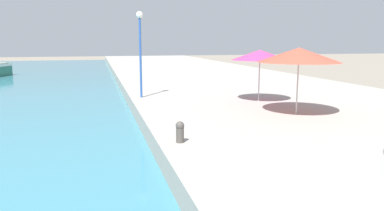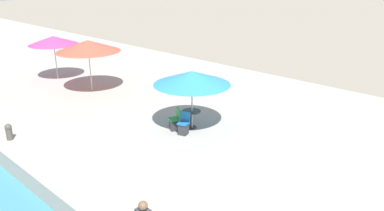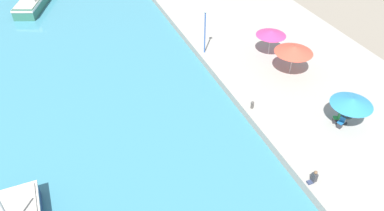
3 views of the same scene
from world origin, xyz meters
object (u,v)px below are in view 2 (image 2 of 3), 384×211
at_px(cafe_umbrella_white, 88,46).
at_px(cafe_chair_right, 175,122).
at_px(cafe_chair_left, 184,127).
at_px(cafe_umbrella_striped, 53,40).
at_px(cafe_table, 191,116).
at_px(mooring_bollard, 9,131).
at_px(cafe_umbrella_pink, 192,78).

relative_size(cafe_umbrella_white, cafe_chair_right, 3.73).
bearing_deg(cafe_chair_left, cafe_umbrella_white, -23.67).
xyz_separation_m(cafe_umbrella_striped, cafe_chair_left, (-0.59, -11.30, -2.01)).
bearing_deg(cafe_umbrella_striped, cafe_umbrella_white, -88.30).
bearing_deg(cafe_chair_left, cafe_table, -90.00).
distance_m(cafe_chair_left, mooring_bollard, 6.79).
bearing_deg(cafe_chair_right, mooring_bollard, 79.67).
relative_size(cafe_chair_left, mooring_bollard, 1.39).
bearing_deg(cafe_umbrella_white, cafe_umbrella_pink, -90.13).
xyz_separation_m(cafe_umbrella_white, cafe_chair_left, (-0.69, -7.72, -2.14)).
relative_size(cafe_table, mooring_bollard, 1.22).
bearing_deg(cafe_chair_right, cafe_table, -90.00).
bearing_deg(cafe_chair_right, cafe_chair_left, -156.73).
xyz_separation_m(cafe_umbrella_pink, cafe_chair_left, (-0.68, -0.18, -1.85)).
height_order(cafe_umbrella_pink, cafe_umbrella_white, cafe_umbrella_white).
bearing_deg(cafe_umbrella_striped, cafe_chair_right, -92.88).
xyz_separation_m(cafe_umbrella_pink, cafe_table, (0.01, 0.05, -1.64)).
bearing_deg(cafe_umbrella_pink, cafe_umbrella_striped, 90.46).
distance_m(cafe_umbrella_white, cafe_chair_right, 7.50).
height_order(cafe_umbrella_striped, cafe_table, cafe_umbrella_striped).
height_order(cafe_umbrella_pink, cafe_chair_left, cafe_umbrella_pink).
xyz_separation_m(cafe_umbrella_striped, cafe_table, (0.10, -11.07, -1.80)).
xyz_separation_m(cafe_umbrella_white, cafe_umbrella_striped, (-0.11, 3.57, -0.13)).
distance_m(cafe_umbrella_white, cafe_chair_left, 8.05).
height_order(cafe_umbrella_white, cafe_table, cafe_umbrella_white).
distance_m(cafe_umbrella_pink, mooring_bollard, 7.42).
bearing_deg(cafe_table, cafe_chair_right, 152.00).
bearing_deg(cafe_chair_left, cafe_umbrella_pink, -93.83).
height_order(cafe_umbrella_white, cafe_chair_right, cafe_umbrella_white).
xyz_separation_m(cafe_table, cafe_chair_right, (-0.64, 0.34, -0.21)).
xyz_separation_m(cafe_umbrella_white, mooring_bollard, (-5.71, -3.15, -2.12)).
relative_size(cafe_umbrella_pink, cafe_umbrella_white, 0.92).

